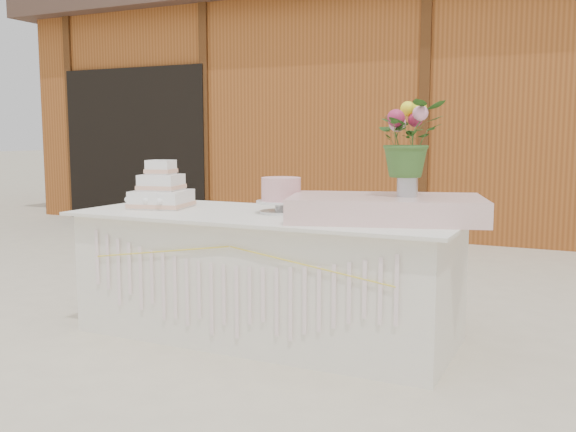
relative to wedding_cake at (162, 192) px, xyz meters
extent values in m
plane|color=beige|center=(0.77, 0.02, -0.88)|extent=(80.00, 80.00, 0.00)
cube|color=brown|center=(0.77, 6.02, 0.62)|extent=(12.00, 4.00, 3.00)
cube|color=black|center=(-3.43, 4.00, 0.22)|extent=(2.40, 0.08, 2.20)
cube|color=silver|center=(0.77, 0.02, -0.50)|extent=(2.28, 0.88, 0.75)
cube|color=silver|center=(0.77, 0.02, -0.12)|extent=(2.40, 1.00, 0.02)
cube|color=white|center=(0.00, 0.00, -0.05)|extent=(0.40, 0.40, 0.12)
cube|color=#F0B598|center=(0.00, 0.00, -0.08)|extent=(0.41, 0.41, 0.03)
cube|color=white|center=(0.00, 0.00, 0.06)|extent=(0.29, 0.29, 0.11)
cube|color=#F0B598|center=(0.00, 0.00, 0.03)|extent=(0.30, 0.30, 0.03)
cube|color=white|center=(0.00, 0.00, 0.16)|extent=(0.19, 0.19, 0.09)
cube|color=#F0B598|center=(0.00, 0.00, 0.14)|extent=(0.20, 0.20, 0.03)
cylinder|color=silver|center=(0.85, 0.06, -0.10)|extent=(0.26, 0.26, 0.02)
cylinder|color=silver|center=(0.85, 0.06, -0.07)|extent=(0.08, 0.08, 0.05)
cylinder|color=silver|center=(0.85, 0.06, -0.03)|extent=(0.31, 0.31, 0.01)
cylinder|color=#F1AEAE|center=(0.85, 0.06, 0.04)|extent=(0.24, 0.24, 0.14)
cube|color=beige|center=(1.52, 0.03, -0.04)|extent=(1.21, 0.90, 0.14)
cylinder|color=#BBBCC1|center=(1.63, 0.06, 0.11)|extent=(0.12, 0.12, 0.16)
imported|color=#376227|center=(1.63, 0.06, 0.40)|extent=(0.50, 0.50, 0.42)
camera|label=1|loc=(2.56, -3.45, 0.37)|focal=40.00mm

